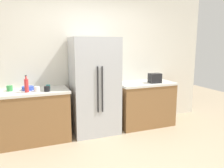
{
  "coord_description": "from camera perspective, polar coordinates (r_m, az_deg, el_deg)",
  "views": [
    {
      "loc": [
        -1.16,
        -2.59,
        1.67
      ],
      "look_at": [
        0.01,
        0.39,
        1.08
      ],
      "focal_mm": 35.84,
      "sensor_mm": 36.0,
      "label": 1
    }
  ],
  "objects": [
    {
      "name": "cup_d",
      "position": [
        4.01,
        -15.99,
        -0.71
      ],
      "size": [
        0.07,
        0.07,
        0.08
      ],
      "primitive_type": "cylinder",
      "color": "teal",
      "rests_on": "counter_left"
    },
    {
      "name": "refrigerator",
      "position": [
        4.13,
        -4.44,
        -0.57
      ],
      "size": [
        0.84,
        0.65,
        1.78
      ],
      "color": "#B7BABF",
      "rests_on": "ground_plane"
    },
    {
      "name": "bottle_a",
      "position": [
        3.85,
        -20.98,
        -0.33
      ],
      "size": [
        0.06,
        0.06,
        0.28
      ],
      "color": "red",
      "rests_on": "counter_left"
    },
    {
      "name": "kitchen_back_panel",
      "position": [
        4.43,
        -6.16,
        6.86
      ],
      "size": [
        5.2,
        0.1,
        2.81
      ],
      "primitive_type": "cube",
      "color": "silver",
      "rests_on": "ground_plane"
    },
    {
      "name": "ground_plane",
      "position": [
        3.3,
        2.54,
        -20.1
      ],
      "size": [
        10.4,
        10.4,
        0.0
      ],
      "primitive_type": "plane",
      "color": "tan"
    },
    {
      "name": "counter_left",
      "position": [
        4.09,
        -19.01,
        -7.64
      ],
      "size": [
        1.14,
        0.65,
        0.89
      ],
      "color": "olive",
      "rests_on": "ground_plane"
    },
    {
      "name": "cup_a",
      "position": [
        4.07,
        -24.66,
        -0.99
      ],
      "size": [
        0.1,
        0.1,
        0.09
      ],
      "primitive_type": "cylinder",
      "color": "green",
      "rests_on": "counter_left"
    },
    {
      "name": "counter_right",
      "position": [
        4.66,
        8.32,
        -4.97
      ],
      "size": [
        1.15,
        0.65,
        0.89
      ],
      "color": "olive",
      "rests_on": "ground_plane"
    },
    {
      "name": "toaster",
      "position": [
        4.54,
        10.87,
        1.48
      ],
      "size": [
        0.23,
        0.17,
        0.19
      ],
      "primitive_type": "cube",
      "color": "black",
      "rests_on": "counter_right"
    },
    {
      "name": "cup_c",
      "position": [
        3.82,
        -16.26,
        -1.2
      ],
      "size": [
        0.09,
        0.09,
        0.08
      ],
      "primitive_type": "cylinder",
      "color": "black",
      "rests_on": "counter_left"
    },
    {
      "name": "cup_b",
      "position": [
        3.87,
        -18.57,
        -1.18
      ],
      "size": [
        0.09,
        0.09,
        0.08
      ],
      "primitive_type": "cylinder",
      "color": "white",
      "rests_on": "counter_left"
    },
    {
      "name": "bowl_a",
      "position": [
        4.04,
        -20.69,
        -1.01
      ],
      "size": [
        0.19,
        0.19,
        0.06
      ],
      "primitive_type": "cylinder",
      "color": "blue",
      "rests_on": "counter_left"
    }
  ]
}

